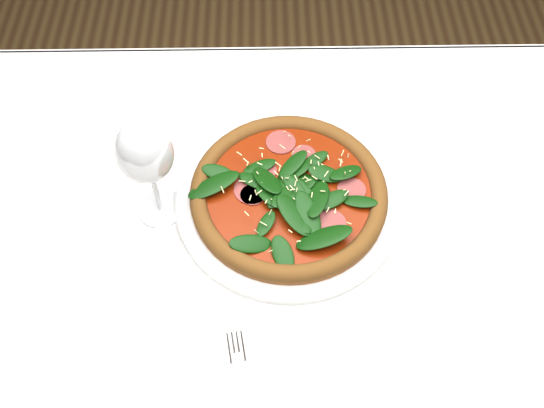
{
  "coord_description": "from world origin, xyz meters",
  "views": [
    {
      "loc": [
        -0.06,
        -0.51,
        1.58
      ],
      "look_at": [
        -0.05,
        0.02,
        0.77
      ],
      "focal_mm": 40.0,
      "sensor_mm": 36.0,
      "label": 1
    }
  ],
  "objects_px": {
    "plate": "(288,199)",
    "wine_glass": "(145,153)",
    "napkin": "(244,398)",
    "pizza": "(289,191)"
  },
  "relations": [
    {
      "from": "plate",
      "to": "napkin",
      "type": "bearing_deg",
      "value": -102.29
    },
    {
      "from": "plate",
      "to": "napkin",
      "type": "xyz_separation_m",
      "value": [
        -0.07,
        -0.32,
        -0.0
      ]
    },
    {
      "from": "pizza",
      "to": "wine_glass",
      "type": "height_order",
      "value": "wine_glass"
    },
    {
      "from": "plate",
      "to": "napkin",
      "type": "relative_size",
      "value": 2.51
    },
    {
      "from": "wine_glass",
      "to": "pizza",
      "type": "bearing_deg",
      "value": 3.07
    },
    {
      "from": "pizza",
      "to": "napkin",
      "type": "distance_m",
      "value": 0.33
    },
    {
      "from": "plate",
      "to": "wine_glass",
      "type": "xyz_separation_m",
      "value": [
        -0.21,
        -0.01,
        0.14
      ]
    },
    {
      "from": "plate",
      "to": "pizza",
      "type": "bearing_deg",
      "value": 180.0
    },
    {
      "from": "plate",
      "to": "wine_glass",
      "type": "bearing_deg",
      "value": -176.93
    },
    {
      "from": "pizza",
      "to": "wine_glass",
      "type": "bearing_deg",
      "value": -176.93
    }
  ]
}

